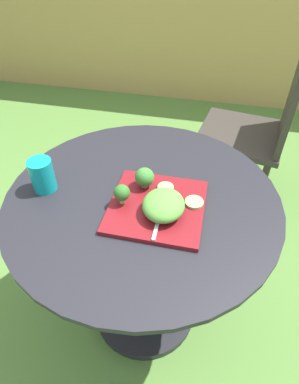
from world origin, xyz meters
name	(u,v)px	position (x,y,z in m)	size (l,w,h in m)	color
ground_plane	(145,310)	(0.00, 0.00, 0.00)	(12.00, 12.00, 0.00)	#4C7533
bamboo_fence	(207,4)	(0.00, 2.18, 0.79)	(8.00, 0.08, 1.58)	#A8894C
patio_table	(144,250)	(0.00, 0.00, 0.44)	(0.85, 0.85, 0.71)	black
patio_chair	(262,123)	(0.43, 0.87, 0.53)	(0.51, 0.51, 0.90)	#332D28
salad_plate	(157,206)	(0.05, -0.04, 0.72)	(0.28, 0.28, 0.01)	maroon
drinking_glass	(43,177)	(-0.31, -0.03, 0.76)	(0.07, 0.07, 0.11)	#0F8C93
fork	(160,215)	(0.07, -0.08, 0.72)	(0.02, 0.15, 0.00)	silver
lettuce_mound	(164,205)	(0.08, -0.07, 0.75)	(0.12, 0.13, 0.06)	#519338
broccoli_floret_0	(122,193)	(-0.05, -0.05, 0.76)	(0.05, 0.05, 0.06)	#99B770
broccoli_floret_1	(144,177)	(0.00, 0.03, 0.76)	(0.06, 0.06, 0.07)	#99B770
cucumber_slice_0	(194,202)	(0.16, -0.01, 0.73)	(0.06, 0.06, 0.01)	#8EB766
cucumber_slice_1	(166,188)	(0.07, 0.03, 0.73)	(0.05, 0.05, 0.01)	#8EB766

